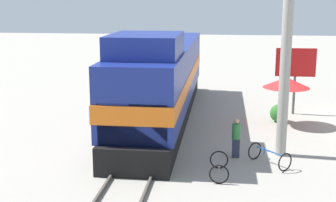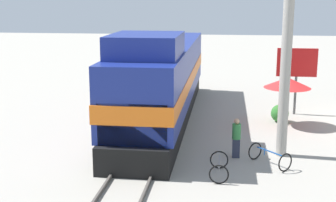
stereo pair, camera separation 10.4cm
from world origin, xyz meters
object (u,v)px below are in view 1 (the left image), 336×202
(bicycle_spare, at_px, (219,166))
(utility_pole, at_px, (288,17))
(billboard_sign, at_px, (296,66))
(person_bystander, at_px, (236,136))
(bicycle, at_px, (269,156))
(vendor_umbrella, at_px, (286,82))
(locomotive, at_px, (161,81))

(bicycle_spare, bearing_deg, utility_pole, 45.72)
(billboard_sign, distance_m, person_bystander, 8.46)
(bicycle, xyz_separation_m, bicycle_spare, (-1.89, -1.35, -0.01))
(utility_pole, bearing_deg, billboard_sign, 78.38)
(utility_pole, bearing_deg, vendor_umbrella, 81.41)
(person_bystander, height_order, bicycle, person_bystander)
(person_bystander, distance_m, bicycle_spare, 2.25)
(utility_pole, xyz_separation_m, billboard_sign, (1.46, 7.10, -2.88))
(vendor_umbrella, distance_m, person_bystander, 5.87)
(person_bystander, bearing_deg, bicycle, -31.09)
(utility_pole, distance_m, person_bystander, 5.04)
(bicycle_spare, bearing_deg, bicycle, 34.72)
(locomotive, distance_m, utility_pole, 8.04)
(utility_pole, height_order, vendor_umbrella, utility_pole)
(billboard_sign, bearing_deg, bicycle, -103.66)
(vendor_umbrella, bearing_deg, person_bystander, -116.18)
(billboard_sign, xyz_separation_m, bicycle_spare, (-3.92, -9.69, -2.31))
(person_bystander, xyz_separation_m, bicycle_spare, (-0.63, -2.10, -0.51))
(person_bystander, xyz_separation_m, bicycle, (1.25, -0.76, -0.51))
(bicycle, bearing_deg, bicycle_spare, -5.55)
(billboard_sign, xyz_separation_m, person_bystander, (-3.28, -7.59, -1.80))
(utility_pole, height_order, billboard_sign, utility_pole)
(vendor_umbrella, distance_m, bicycle, 6.30)
(locomotive, bearing_deg, utility_pole, -40.43)
(locomotive, distance_m, person_bystander, 6.51)
(billboard_sign, height_order, person_bystander, billboard_sign)
(utility_pole, height_order, bicycle, utility_pole)
(locomotive, bearing_deg, bicycle_spare, -67.13)
(locomotive, xyz_separation_m, vendor_umbrella, (6.24, -0.07, 0.07))
(utility_pole, distance_m, vendor_umbrella, 5.78)
(bicycle_spare, bearing_deg, person_bystander, 72.48)
(billboard_sign, height_order, bicycle, billboard_sign)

